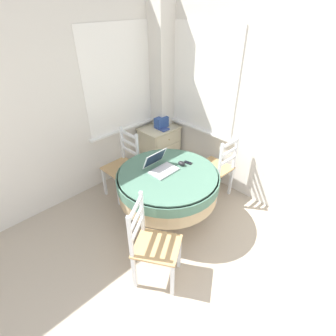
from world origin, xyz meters
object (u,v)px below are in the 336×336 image
Objects in this scene: dining_chair_near_back_window at (123,166)px; dining_chair_camera_near at (152,245)px; computer_mouse at (182,163)px; round_dining_table at (168,183)px; dining_chair_near_right_window at (217,168)px; storage_box at (161,122)px; cell_phone at (188,163)px; book_on_cabinet at (162,128)px; laptop at (161,166)px; corner_cabinet at (160,147)px.

dining_chair_camera_near is (-0.65, -1.33, 0.00)m from dining_chair_near_back_window.
round_dining_table is at bearing -178.65° from computer_mouse.
dining_chair_near_right_window is 1.19m from storage_box.
dining_chair_near_right_window is 1.58m from dining_chair_camera_near.
cell_phone is 0.56× the size of book_on_cabinet.
laptop reaches higher than book_on_cabinet.
cell_phone is at bearing -115.40° from corner_cabinet.
corner_cabinet is 0.37m from book_on_cabinet.
storage_box is (0.87, 1.03, 0.19)m from round_dining_table.
corner_cabinet is at bearing 12.39° from dining_chair_near_back_window.
laptop is 0.47× the size of corner_cabinet.
computer_mouse is 0.87× the size of cell_phone.
dining_chair_near_back_window reaches higher than corner_cabinet.
storage_box is (0.54, 1.05, 0.05)m from cell_phone.
dining_chair_near_back_window is at bearing 132.73° from dining_chair_near_right_window.
dining_chair_near_back_window is 4.70× the size of book_on_cabinet.
book_on_cabinet is at bearing 7.74° from dining_chair_near_back_window.
round_dining_table is 0.29m from computer_mouse.
round_dining_table is at bearing -130.36° from storage_box.
dining_chair_near_back_window is 1.00× the size of dining_chair_camera_near.
storage_box reaches higher than computer_mouse.
dining_chair_near_back_window reaches higher than book_on_cabinet.
dining_chair_camera_near is at bearing -166.67° from dining_chair_near_right_window.
cell_phone is 0.12× the size of dining_chair_near_right_window.
dining_chair_camera_near reaches higher than round_dining_table.
dining_chair_camera_near is at bearing -152.22° from computer_mouse.
laptop reaches higher than corner_cabinet.
storage_box is at bearing -16.34° from corner_cabinet.
laptop is at bearing -132.31° from corner_cabinet.
round_dining_table reaches higher than book_on_cabinet.
cell_phone is (0.09, -0.02, -0.02)m from computer_mouse.
dining_chair_near_right_window reaches higher than book_on_cabinet.
round_dining_table is 0.86m from dining_chair_near_right_window.
storage_box reaches higher than corner_cabinet.
corner_cabinet is at bearing 47.69° from laptop.
dining_chair_camera_near is 2.12m from book_on_cabinet.
computer_mouse is 1.26m from corner_cabinet.
cell_phone is 1.10m from book_on_cabinet.
dining_chair_near_right_window is (0.85, -0.12, -0.12)m from round_dining_table.
round_dining_table is at bearing 171.86° from dining_chair_near_right_window.
laptop is 1.27m from storage_box.
laptop reaches higher than cell_phone.
dining_chair_camera_near is at bearing -138.78° from laptop.
dining_chair_near_back_window is (-0.04, 0.73, -0.31)m from laptop.
dining_chair_camera_near is 4.60× the size of storage_box.
round_dining_table is 10.77× the size of cell_phone.
corner_cabinet is at bearing 163.66° from storage_box.
dining_chair_near_right_window is 1.17m from corner_cabinet.
dining_chair_near_back_window is at bearing 64.13° from dining_chair_camera_near.
corner_cabinet is (1.53, 1.53, -0.11)m from dining_chair_camera_near.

